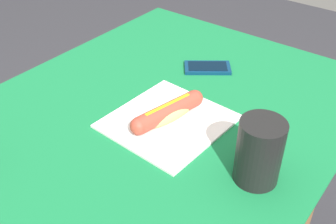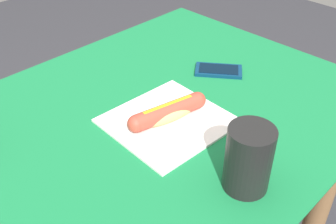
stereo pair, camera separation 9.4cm
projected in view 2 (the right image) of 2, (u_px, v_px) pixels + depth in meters
name	position (u px, v px, depth m)	size (l,w,h in m)	color
dining_table	(136.00, 171.00, 1.02)	(1.22, 0.83, 0.78)	brown
paper_wrapper	(168.00, 121.00, 0.95)	(0.26, 0.25, 0.01)	silver
hot_dog	(168.00, 112.00, 0.94)	(0.21, 0.08, 0.05)	tan
cell_phone	(219.00, 70.00, 1.14)	(0.13, 0.14, 0.01)	#0A2D4C
drinking_cup	(248.00, 159.00, 0.75)	(0.09, 0.09, 0.14)	black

